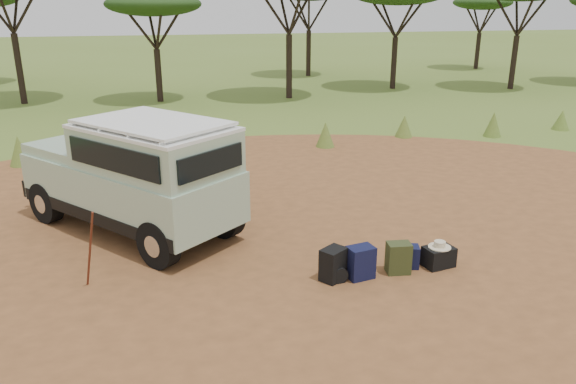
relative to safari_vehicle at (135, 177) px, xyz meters
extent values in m
plane|color=olive|center=(2.64, -2.67, -1.14)|extent=(140.00, 140.00, 0.00)
cylinder|color=brown|center=(2.64, -2.67, -1.13)|extent=(23.00, 23.00, 0.01)
cone|color=olive|center=(-3.36, 5.63, -0.71)|extent=(0.60, 0.60, 0.85)
cone|color=olive|center=(-0.36, 6.53, -0.79)|extent=(0.60, 0.60, 0.70)
cone|color=olive|center=(2.64, 6.13, -0.69)|extent=(0.60, 0.60, 0.90)
cone|color=olive|center=(5.64, 5.73, -0.74)|extent=(0.60, 0.60, 0.80)
cone|color=olive|center=(8.64, 6.43, -0.76)|extent=(0.60, 0.60, 0.75)
cone|color=olive|center=(11.64, 5.83, -0.71)|extent=(0.60, 0.60, 0.85)
cone|color=olive|center=(14.64, 6.23, -0.79)|extent=(0.60, 0.60, 0.70)
cylinder|color=black|center=(-5.36, 16.33, 0.39)|extent=(0.28, 0.28, 3.06)
cylinder|color=black|center=(0.64, 15.53, 0.03)|extent=(0.28, 0.28, 2.34)
ellipsoid|color=#1E3714|center=(0.64, 15.53, 3.13)|extent=(4.20, 4.20, 1.05)
cylinder|color=black|center=(6.64, 15.13, 0.33)|extent=(0.28, 0.28, 2.93)
cylinder|color=black|center=(12.64, 16.83, 0.17)|extent=(0.28, 0.28, 2.61)
cylinder|color=black|center=(18.64, 15.33, 0.21)|extent=(0.28, 0.28, 2.70)
cylinder|color=black|center=(9.64, 22.83, 0.21)|extent=(0.28, 0.28, 2.70)
cylinder|color=black|center=(21.64, 23.83, 0.03)|extent=(0.28, 0.28, 2.34)
ellipsoid|color=#1E3714|center=(21.64, 23.83, 3.13)|extent=(3.80, 3.80, 0.95)
cube|color=#A1BCA1|center=(-0.10, 0.12, -0.21)|extent=(4.46, 4.79, 0.98)
cube|color=black|center=(-0.10, 0.12, -0.58)|extent=(4.43, 4.75, 0.25)
cube|color=#A1BCA1|center=(0.43, -0.51, 0.67)|extent=(3.26, 3.39, 0.78)
cube|color=white|center=(0.43, -0.51, 1.09)|extent=(3.29, 3.42, 0.06)
cube|color=white|center=(0.43, -0.51, 1.19)|extent=(3.06, 3.17, 0.05)
cube|color=#A1BCA1|center=(-1.05, 1.25, 0.38)|extent=(2.48, 2.47, 0.21)
cube|color=black|center=(-0.48, 0.57, 0.71)|extent=(1.31, 1.14, 0.54)
cube|color=black|center=(-0.28, -1.12, 0.71)|extent=(1.61, 1.90, 0.47)
cube|color=black|center=(1.15, 0.09, 0.71)|extent=(1.61, 1.90, 0.47)
cube|color=black|center=(1.38, -1.63, 0.67)|extent=(1.20, 1.03, 0.43)
cube|color=black|center=(-1.64, 1.95, -0.52)|extent=(1.53, 1.32, 0.35)
cylinder|color=black|center=(-1.72, 2.05, 0.31)|extent=(1.07, 0.92, 0.07)
cylinder|color=black|center=(-1.72, 2.05, -0.24)|extent=(1.07, 0.92, 0.07)
cylinder|color=silver|center=(-1.96, 1.88, 0.11)|extent=(0.22, 0.20, 0.23)
cylinder|color=silver|center=(-1.51, 2.25, 0.11)|extent=(0.22, 0.20, 0.23)
cube|color=white|center=(-1.70, 2.01, -0.39)|extent=(0.36, 0.31, 0.12)
cylinder|color=black|center=(0.26, 1.09, 0.59)|extent=(0.12, 0.12, 0.85)
cylinder|color=black|center=(-1.87, 0.93, -0.70)|extent=(0.78, 0.85, 0.87)
cylinder|color=black|center=(-0.60, 2.00, -0.70)|extent=(0.78, 0.85, 0.87)
cylinder|color=black|center=(0.39, -1.76, -0.70)|extent=(0.78, 0.85, 0.87)
cylinder|color=black|center=(1.67, -0.69, -0.70)|extent=(0.78, 0.85, 0.87)
cylinder|color=maroon|center=(-0.66, -2.37, -0.43)|extent=(0.32, 0.44, 1.42)
cube|color=black|center=(3.21, -2.91, -0.85)|extent=(0.51, 0.49, 0.57)
cube|color=#13173D|center=(3.68, -2.95, -0.85)|extent=(0.49, 0.39, 0.57)
cube|color=#373C1B|center=(4.37, -2.91, -0.86)|extent=(0.43, 0.33, 0.55)
cube|color=#13173D|center=(4.63, -2.76, -0.94)|extent=(0.42, 0.36, 0.40)
cube|color=black|center=(5.16, -2.85, -0.95)|extent=(0.57, 0.46, 0.36)
cylinder|color=black|center=(3.27, -2.96, -1.00)|extent=(0.31, 0.31, 0.28)
cylinder|color=beige|center=(5.16, -2.85, -0.76)|extent=(0.39, 0.39, 0.02)
cylinder|color=beige|center=(5.16, -2.85, -0.71)|extent=(0.20, 0.20, 0.10)
camera|label=1|loc=(0.58, -10.96, 3.33)|focal=35.00mm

